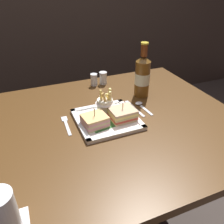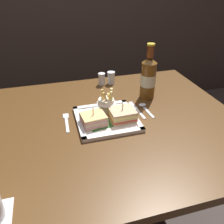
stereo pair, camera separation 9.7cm
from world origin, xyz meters
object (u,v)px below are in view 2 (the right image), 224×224
object	(u,v)px
dining_table	(117,143)
salt_shaker	(102,80)
sandwich_half_right	(122,115)
spoon	(144,107)
square_plate	(107,119)
knife	(136,109)
fries_cup	(106,103)
fork	(67,121)
pepper_shaker	(111,78)
beer_bottle	(148,77)
sandwich_half_left	(94,119)

from	to	relation	value
dining_table	salt_shaker	bearing A→B (deg)	86.65
sandwich_half_right	spoon	distance (m)	0.16
square_plate	spoon	distance (m)	0.20
sandwich_half_right	knife	distance (m)	0.13
dining_table	knife	world-z (taller)	knife
square_plate	knife	bearing A→B (deg)	18.48
spoon	sandwich_half_right	bearing A→B (deg)	-147.84
salt_shaker	fries_cup	bearing A→B (deg)	-99.83
fries_cup	salt_shaker	size ratio (longest dim) A/B	1.75
sandwich_half_right	knife	world-z (taller)	sandwich_half_right
fork	pepper_shaker	bearing A→B (deg)	48.60
pepper_shaker	square_plate	bearing A→B (deg)	-108.50
dining_table	knife	xyz separation A→B (m)	(0.11, 0.06, 0.13)
knife	beer_bottle	bearing A→B (deg)	47.26
knife	fries_cup	bearing A→B (deg)	-179.85
fries_cup	sandwich_half_left	bearing A→B (deg)	-133.63
square_plate	dining_table	bearing A→B (deg)	-11.13
square_plate	salt_shaker	xyz separation A→B (m)	(0.07, 0.36, 0.02)
knife	fork	bearing A→B (deg)	-177.33
sandwich_half_left	spoon	xyz separation A→B (m)	(0.25, 0.08, -0.03)
dining_table	pepper_shaker	xyz separation A→B (m)	(0.07, 0.37, 0.16)
fork	spoon	size ratio (longest dim) A/B	1.13
knife	pepper_shaker	size ratio (longest dim) A/B	2.35
square_plate	sandwich_half_left	distance (m)	0.07
sandwich_half_right	fork	world-z (taller)	sandwich_half_right
dining_table	beer_bottle	world-z (taller)	beer_bottle
beer_bottle	spoon	distance (m)	0.15
dining_table	square_plate	xyz separation A→B (m)	(-0.04, 0.01, 0.13)
sandwich_half_left	fork	world-z (taller)	sandwich_half_left
square_plate	sandwich_half_left	world-z (taller)	sandwich_half_left
sandwich_half_left	salt_shaker	xyz separation A→B (m)	(0.13, 0.38, -0.00)
pepper_shaker	sandwich_half_right	bearing A→B (deg)	-98.75
square_plate	sandwich_half_right	xyz separation A→B (m)	(0.06, -0.03, 0.03)
square_plate	knife	size ratio (longest dim) A/B	1.57
sandwich_half_left	pepper_shaker	world-z (taller)	sandwich_half_left
sandwich_half_right	sandwich_half_left	bearing A→B (deg)	180.00
sandwich_half_right	fries_cup	size ratio (longest dim) A/B	0.91
fork	spoon	distance (m)	0.36
fries_cup	pepper_shaker	bearing A→B (deg)	70.85
beer_bottle	knife	size ratio (longest dim) A/B	1.67
fries_cup	beer_bottle	size ratio (longest dim) A/B	0.43
square_plate	beer_bottle	world-z (taller)	beer_bottle
square_plate	sandwich_half_right	bearing A→B (deg)	-23.61
fork	spoon	xyz separation A→B (m)	(0.36, 0.02, 0.00)
square_plate	beer_bottle	bearing A→B (deg)	31.66
spoon	dining_table	bearing A→B (deg)	-156.17
salt_shaker	pepper_shaker	bearing A→B (deg)	0.00
sandwich_half_right	pepper_shaker	bearing A→B (deg)	81.25
sandwich_half_right	beer_bottle	xyz separation A→B (m)	(0.19, 0.18, 0.07)
sandwich_half_left	salt_shaker	size ratio (longest dim) A/B	1.58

